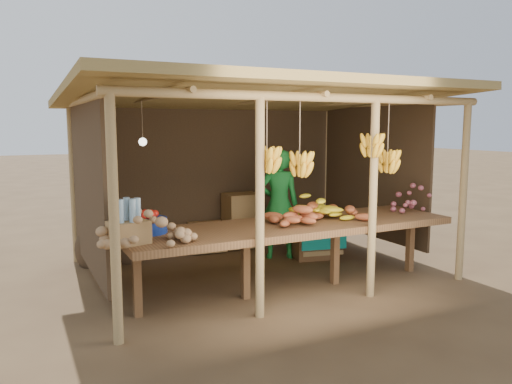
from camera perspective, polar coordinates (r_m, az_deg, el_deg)
name	(u,v)px	position (r m, az deg, el deg)	size (l,w,h in m)	color
ground	(256,270)	(6.75, 0.00, -8.86)	(60.00, 60.00, 0.00)	brown
stall_structure	(258,126)	(6.46, 0.24, 7.57)	(4.70, 3.50, 2.43)	tan
counter	(293,229)	(5.76, 4.20, -4.19)	(3.90, 1.05, 0.80)	brown
potato_heap	(145,226)	(4.77, -12.60, -3.84)	(0.98, 0.59, 0.37)	#9F7952
sweet_potato_heap	(314,205)	(5.94, 6.64, -1.48)	(1.14, 0.68, 0.36)	#AC532C
onion_heap	(414,197)	(6.92, 17.65, -0.55)	(0.76, 0.46, 0.35)	#A7515D
banana_pile	(314,205)	(5.95, 6.69, -1.54)	(0.69, 0.41, 0.35)	yellow
tomato_basin	(146,224)	(5.35, -12.47, -3.56)	(0.45, 0.45, 0.23)	navy
bottle_box	(129,226)	(4.88, -14.36, -3.83)	(0.40, 0.35, 0.44)	olive
vendor	(279,204)	(7.20, 2.64, -1.38)	(0.58, 0.38, 1.58)	#1B7B2E
tarp_crate	(313,235)	(7.36, 6.57, -4.87)	(0.78, 0.71, 0.80)	brown
carton_stack	(230,225)	(7.78, -2.94, -3.84)	(1.13, 0.46, 0.84)	olive
burlap_sacks	(110,243)	(7.27, -16.33, -5.61)	(0.95, 0.50, 0.67)	#453220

